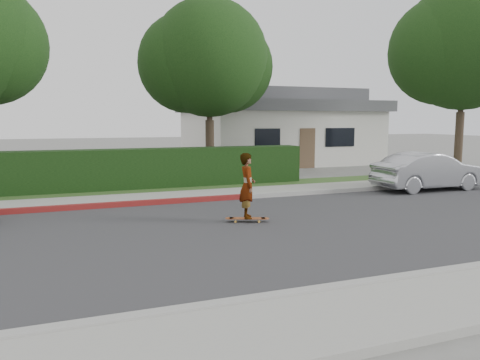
{
  "coord_description": "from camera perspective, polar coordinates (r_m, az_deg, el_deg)",
  "views": [
    {
      "loc": [
        -4.36,
        -9.68,
        2.52
      ],
      "look_at": [
        -0.1,
        1.35,
        1.0
      ],
      "focal_mm": 35.0,
      "sensor_mm": 36.0,
      "label": 1
    }
  ],
  "objects": [
    {
      "name": "ground",
      "position": [
        10.92,
        3.07,
        -6.04
      ],
      "size": [
        120.0,
        120.0,
        0.0
      ],
      "primitive_type": "plane",
      "color": "slate",
      "rests_on": "ground"
    },
    {
      "name": "skateboard",
      "position": [
        11.62,
        0.89,
        -4.72
      ],
      "size": [
        1.08,
        0.6,
        0.1
      ],
      "rotation": [
        0.0,
        0.0,
        -0.38
      ],
      "color": "gold",
      "rests_on": "ground"
    },
    {
      "name": "skateboarder",
      "position": [
        11.48,
        0.9,
        -0.7
      ],
      "size": [
        0.53,
        0.67,
        1.61
      ],
      "primitive_type": "imported",
      "rotation": [
        0.0,
        0.0,
        1.3
      ],
      "color": "white",
      "rests_on": "skateboard"
    },
    {
      "name": "planting_strip",
      "position": [
        17.04,
        -6.05,
        -1.06
      ],
      "size": [
        60.0,
        1.6,
        0.1
      ],
      "primitive_type": "cube",
      "color": "#2D4C1E",
      "rests_on": "ground"
    },
    {
      "name": "hedge",
      "position": [
        17.03,
        -16.41,
        1.05
      ],
      "size": [
        15.0,
        1.0,
        1.5
      ],
      "primitive_type": "cube",
      "color": "black",
      "rests_on": "ground"
    },
    {
      "name": "sidewalk_far",
      "position": [
        15.51,
        -4.51,
        -1.83
      ],
      "size": [
        60.0,
        1.6,
        0.12
      ],
      "primitive_type": "cube",
      "color": "gray",
      "rests_on": "ground"
    },
    {
      "name": "car_silver",
      "position": [
        18.19,
        22.01,
        0.98
      ],
      "size": [
        4.15,
        1.46,
        1.36
      ],
      "primitive_type": "imported",
      "rotation": [
        0.0,
        0.0,
        1.57
      ],
      "color": "#ADAEB4",
      "rests_on": "ground"
    },
    {
      "name": "curb_far",
      "position": [
        14.66,
        -3.5,
        -2.29
      ],
      "size": [
        60.0,
        0.2,
        0.15
      ],
      "primitive_type": "cube",
      "color": "#9E9E99",
      "rests_on": "ground"
    },
    {
      "name": "sidewalk_near",
      "position": [
        6.86,
        21.0,
        -14.19
      ],
      "size": [
        60.0,
        1.6,
        0.12
      ],
      "primitive_type": "cube",
      "color": "gray",
      "rests_on": "ground"
    },
    {
      "name": "house",
      "position": [
        28.51,
        4.62,
        6.44
      ],
      "size": [
        10.6,
        8.6,
        4.3
      ],
      "color": "beige",
      "rests_on": "ground"
    },
    {
      "name": "tree_center",
      "position": [
        19.9,
        -3.99,
        14.18
      ],
      "size": [
        5.66,
        4.84,
        7.44
      ],
      "color": "#33261C",
      "rests_on": "ground"
    },
    {
      "name": "road",
      "position": [
        10.92,
        3.07,
        -6.01
      ],
      "size": [
        60.0,
        8.0,
        0.01
      ],
      "primitive_type": "cube",
      "color": "#2D2D30",
      "rests_on": "ground"
    },
    {
      "name": "curb_near",
      "position": [
        7.5,
        16.31,
        -12.01
      ],
      "size": [
        60.0,
        0.2,
        0.15
      ],
      "primitive_type": "cube",
      "color": "#9E9E99",
      "rests_on": "ground"
    },
    {
      "name": "curb_red_section",
      "position": [
        14.01,
        -23.42,
        -3.33
      ],
      "size": [
        12.0,
        0.21,
        0.15
      ],
      "primitive_type": "cube",
      "color": "maroon",
      "rests_on": "ground"
    },
    {
      "name": "tree_right",
      "position": [
        23.7,
        25.3,
        14.16
      ],
      "size": [
        6.32,
        5.6,
        8.56
      ],
      "color": "#33261C",
      "rests_on": "ground"
    }
  ]
}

